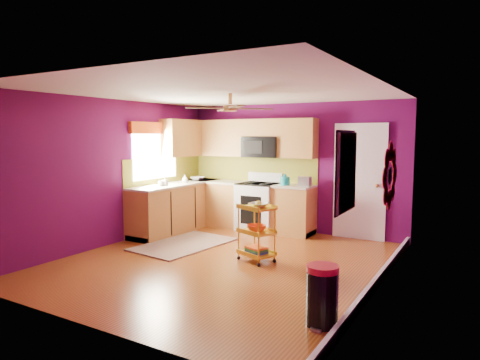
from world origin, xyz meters
The scene contains 18 objects.
ground centered at (0.00, 0.00, 0.00)m, with size 5.00×5.00×0.00m, color #6C3210.
room_envelope centered at (0.03, 0.00, 1.63)m, with size 4.54×5.04×2.52m.
lower_cabinets centered at (-1.35, 1.82, 0.43)m, with size 2.81×2.31×0.94m.
electric_range centered at (-0.55, 2.17, 0.48)m, with size 0.76×0.66×1.13m.
upper_cabinetry centered at (-1.24, 2.17, 1.80)m, with size 2.80×2.30×1.26m.
left_window centered at (-2.22, 1.05, 1.74)m, with size 0.08×1.35×1.08m.
panel_door centered at (1.35, 2.47, 1.02)m, with size 0.95×0.11×2.15m.
right_wall_art centered at (2.23, -0.34, 1.44)m, with size 0.04×2.74×1.04m.
ceiling_fan centered at (0.00, 0.20, 2.29)m, with size 1.01×1.01×0.26m.
shag_rug centered at (-1.12, 0.49, 0.01)m, with size 1.06×1.72×0.02m, color #321610.
rolling_cart centered at (0.41, 0.28, 0.48)m, with size 0.61×0.53×0.92m.
trash_can centered at (1.99, -1.31, 0.30)m, with size 0.33×0.35×0.61m.
teal_kettle centered at (0.03, 2.13, 1.02)m, with size 0.18×0.18×0.21m.
toaster centered at (0.40, 2.20, 1.03)m, with size 0.22×0.15×0.18m, color beige.
soap_bottle_a centered at (-1.88, 0.93, 1.03)m, with size 0.08×0.08×0.17m, color #EA3F72.
soap_bottle_b centered at (-1.89, 1.54, 1.02)m, with size 0.12×0.12×0.16m, color white.
counter_dish centered at (-1.95, 2.05, 0.98)m, with size 0.29×0.29×0.07m, color white.
counter_cup centered at (-1.93, 0.87, 0.99)m, with size 0.12×0.12×0.10m, color white.
Camera 1 is at (3.35, -5.25, 1.88)m, focal length 32.00 mm.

